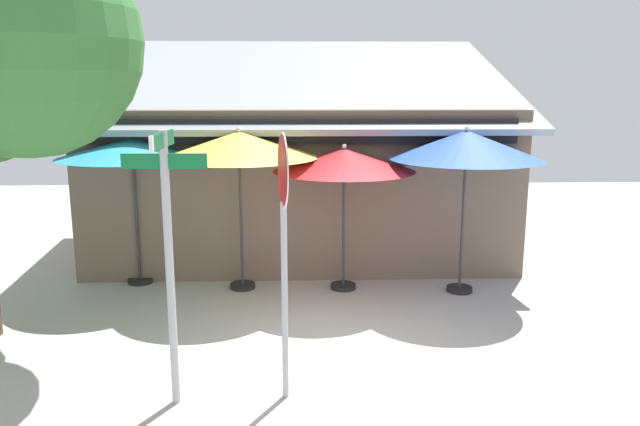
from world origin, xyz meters
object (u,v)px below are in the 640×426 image
object	(u,v)px
stop_sign	(284,216)
patio_umbrella_mustard_center	(239,145)
patio_umbrella_teal_left	(132,148)
patio_umbrella_crimson_right	(344,161)
patio_umbrella_royal_blue_far_right	(466,146)
street_sign_post	(168,241)

from	to	relation	value
stop_sign	patio_umbrella_mustard_center	world-z (taller)	stop_sign
patio_umbrella_teal_left	patio_umbrella_crimson_right	bearing A→B (deg)	-6.97
patio_umbrella_mustard_center	patio_umbrella_teal_left	bearing A→B (deg)	169.12
patio_umbrella_royal_blue_far_right	patio_umbrella_mustard_center	bearing A→B (deg)	175.30
street_sign_post	patio_umbrella_mustard_center	size ratio (longest dim) A/B	1.08
patio_umbrella_teal_left	patio_umbrella_mustard_center	bearing A→B (deg)	-10.88
patio_umbrella_mustard_center	patio_umbrella_royal_blue_far_right	distance (m)	3.76
street_sign_post	patio_umbrella_teal_left	bearing A→B (deg)	108.81
patio_umbrella_royal_blue_far_right	stop_sign	bearing A→B (deg)	-129.39
patio_umbrella_teal_left	patio_umbrella_royal_blue_far_right	bearing A→B (deg)	-6.77
patio_umbrella_crimson_right	patio_umbrella_mustard_center	bearing A→B (deg)	177.25
patio_umbrella_teal_left	stop_sign	bearing A→B (deg)	-57.46
stop_sign	patio_umbrella_royal_blue_far_right	bearing A→B (deg)	50.61
street_sign_post	patio_umbrella_royal_blue_far_right	distance (m)	5.56
street_sign_post	patio_umbrella_teal_left	distance (m)	4.59
stop_sign	patio_umbrella_crimson_right	bearing A→B (deg)	76.17
street_sign_post	patio_umbrella_teal_left	world-z (taller)	street_sign_post
street_sign_post	stop_sign	distance (m)	1.25
patio_umbrella_mustard_center	patio_umbrella_royal_blue_far_right	xyz separation A→B (m)	(3.75, -0.31, 0.01)
stop_sign	patio_umbrella_royal_blue_far_right	world-z (taller)	stop_sign
patio_umbrella_crimson_right	patio_umbrella_royal_blue_far_right	xyz separation A→B (m)	(1.99, -0.22, 0.26)
stop_sign	patio_umbrella_mustard_center	xyz separation A→B (m)	(-0.83, 3.86, 0.39)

